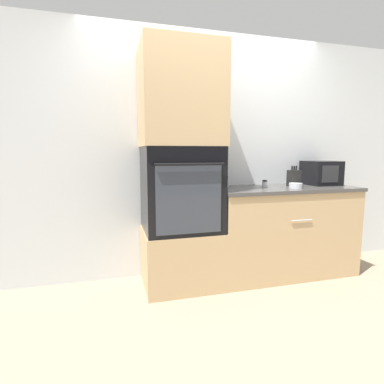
% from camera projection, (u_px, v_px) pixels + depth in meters
% --- Properties ---
extents(ground_plane, '(12.00, 12.00, 0.00)m').
position_uv_depth(ground_plane, '(227.00, 293.00, 2.74)').
color(ground_plane, gray).
extents(wall_back, '(8.00, 0.05, 2.50)m').
position_uv_depth(wall_back, '(207.00, 155.00, 3.18)').
color(wall_back, silver).
rests_on(wall_back, ground_plane).
extents(oven_cabinet_base, '(0.72, 0.60, 0.55)m').
position_uv_depth(oven_cabinet_base, '(181.00, 257.00, 2.89)').
color(oven_cabinet_base, tan).
rests_on(oven_cabinet_base, ground_plane).
extents(wall_oven, '(0.70, 0.64, 0.78)m').
position_uv_depth(wall_oven, '(181.00, 189.00, 2.80)').
color(wall_oven, black).
rests_on(wall_oven, oven_cabinet_base).
extents(oven_cabinet_upper, '(0.72, 0.60, 0.89)m').
position_uv_depth(oven_cabinet_upper, '(181.00, 97.00, 2.70)').
color(oven_cabinet_upper, tan).
rests_on(oven_cabinet_upper, wall_oven).
extents(counter_unit, '(1.50, 0.63, 0.92)m').
position_uv_depth(counter_unit, '(283.00, 230.00, 3.16)').
color(counter_unit, tan).
rests_on(counter_unit, ground_plane).
extents(microwave, '(0.33, 0.34, 0.26)m').
position_uv_depth(microwave, '(321.00, 173.00, 3.30)').
color(microwave, black).
rests_on(microwave, counter_unit).
extents(knife_block, '(0.10, 0.12, 0.22)m').
position_uv_depth(knife_block, '(294.00, 178.00, 3.13)').
color(knife_block, black).
rests_on(knife_block, counter_unit).
extents(bowl, '(0.13, 0.13, 0.05)m').
position_uv_depth(bowl, '(296.00, 186.00, 3.00)').
color(bowl, silver).
rests_on(bowl, counter_unit).
extents(condiment_jar_near, '(0.06, 0.06, 0.11)m').
position_uv_depth(condiment_jar_near, '(225.00, 182.00, 3.07)').
color(condiment_jar_near, silver).
rests_on(condiment_jar_near, counter_unit).
extents(condiment_jar_mid, '(0.05, 0.05, 0.07)m').
position_uv_depth(condiment_jar_mid, '(265.00, 184.00, 3.07)').
color(condiment_jar_mid, silver).
rests_on(condiment_jar_mid, counter_unit).
extents(condiment_jar_far, '(0.04, 0.04, 0.10)m').
position_uv_depth(condiment_jar_far, '(293.00, 181.00, 3.23)').
color(condiment_jar_far, '#427047').
rests_on(condiment_jar_far, counter_unit).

